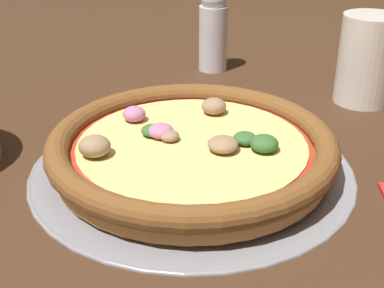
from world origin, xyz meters
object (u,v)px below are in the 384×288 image
at_px(pizza_tray, 192,166).
at_px(drinking_cup, 366,60).
at_px(pepper_shaker, 213,29).
at_px(pizza, 192,147).

distance_m(pizza_tray, drinking_cup, 0.29).
relative_size(pizza_tray, pepper_shaker, 2.61).
bearing_deg(pizza_tray, pepper_shaker, -82.47).
distance_m(pizza, pepper_shaker, 0.31).
xyz_separation_m(pizza, pepper_shaker, (0.04, -0.30, 0.04)).
distance_m(pizza_tray, pizza, 0.02).
bearing_deg(drinking_cup, pizza, 52.63).
bearing_deg(pepper_shaker, pizza, 97.45).
height_order(pizza_tray, pizza, pizza).
relative_size(pizza, drinking_cup, 2.53).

